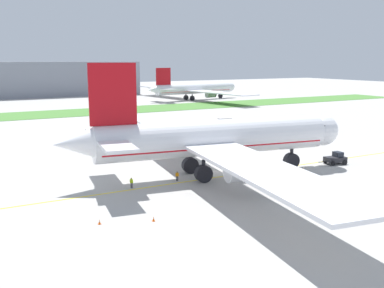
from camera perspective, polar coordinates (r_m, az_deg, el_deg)
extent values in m
plane|color=#ADAAA5|center=(76.49, 2.91, -3.64)|extent=(600.00, 600.00, 0.00)
cube|color=yellow|center=(74.09, 4.10, -4.13)|extent=(280.00, 0.36, 0.01)
cube|color=#4C8438|center=(167.31, -15.06, 3.89)|extent=(320.00, 24.00, 0.10)
cylinder|color=white|center=(72.87, 2.90, 0.85)|extent=(39.65, 11.23, 5.76)
cube|color=#B20C14|center=(73.05, 2.90, 0.07)|extent=(38.03, 10.55, 0.69)
sphere|color=white|center=(83.51, 16.38, 1.69)|extent=(5.48, 5.48, 5.48)
cone|color=white|center=(67.24, -14.74, 0.04)|extent=(6.97, 5.74, 4.90)
cube|color=#B20C14|center=(67.14, -10.13, 6.29)|extent=(7.07, 1.56, 9.22)
cube|color=white|center=(73.43, -11.39, 1.41)|extent=(5.57, 9.74, 0.40)
cube|color=white|center=(62.24, -9.66, -0.19)|extent=(5.57, 9.74, 0.40)
cube|color=white|center=(91.36, -3.36, 2.40)|extent=(13.51, 36.17, 0.46)
cube|color=white|center=(54.21, 9.64, -3.54)|extent=(13.51, 36.17, 0.46)
cylinder|color=#B7BABF|center=(84.56, -0.99, 0.55)|extent=(5.87, 3.91, 3.17)
cylinder|color=black|center=(85.50, 0.74, 0.66)|extent=(0.94, 3.36, 3.33)
cylinder|color=#B7BABF|center=(61.93, 6.85, -3.33)|extent=(5.87, 3.91, 3.17)
cylinder|color=black|center=(63.20, 9.06, -3.10)|extent=(0.94, 3.36, 3.33)
cylinder|color=black|center=(80.64, 12.64, -1.33)|extent=(0.60, 0.60, 2.23)
cylinder|color=black|center=(80.87, 12.61, -2.10)|extent=(2.88, 1.61, 2.74)
cylinder|color=black|center=(75.26, -0.24, -1.92)|extent=(0.60, 0.60, 2.23)
cylinder|color=black|center=(75.52, -0.24, -2.75)|extent=(2.88, 1.61, 2.74)
cylinder|color=black|center=(69.77, 1.49, -2.94)|extent=(0.60, 0.60, 2.23)
cylinder|color=black|center=(70.04, 1.49, -3.83)|extent=(2.88, 1.61, 2.74)
cube|color=black|center=(82.89, 15.93, 2.16)|extent=(2.61, 4.56, 1.04)
sphere|color=black|center=(71.04, -9.12, 0.89)|extent=(0.40, 0.40, 0.40)
sphere|color=black|center=(71.98, -5.80, 1.10)|extent=(0.40, 0.40, 0.40)
sphere|color=black|center=(73.16, -2.57, 1.30)|extent=(0.40, 0.40, 0.40)
sphere|color=black|center=(74.57, 0.54, 1.49)|extent=(0.40, 0.40, 0.40)
sphere|color=black|center=(76.19, 3.53, 1.67)|extent=(0.40, 0.40, 0.40)
sphere|color=black|center=(78.00, 6.39, 1.84)|extent=(0.40, 0.40, 0.40)
sphere|color=black|center=(80.00, 9.12, 1.99)|extent=(0.40, 0.40, 0.40)
sphere|color=black|center=(82.18, 11.70, 2.13)|extent=(0.40, 0.40, 0.40)
cube|color=#26262B|center=(86.45, 17.88, -1.87)|extent=(4.06, 2.74, 0.88)
cube|color=black|center=(86.62, 18.21, -1.26)|extent=(1.59, 1.87, 0.90)
cylinder|color=black|center=(84.83, 16.39, -2.22)|extent=(1.80, 0.37, 0.12)
cylinder|color=black|center=(84.89, 17.63, -2.38)|extent=(0.94, 0.47, 0.90)
cylinder|color=black|center=(86.60, 16.72, -2.08)|extent=(0.94, 0.47, 0.90)
cylinder|color=black|center=(86.53, 19.01, -2.22)|extent=(0.94, 0.47, 0.90)
cylinder|color=black|center=(88.21, 18.10, -1.93)|extent=(0.94, 0.47, 0.90)
cylinder|color=black|center=(70.95, -1.84, -4.45)|extent=(0.12, 0.12, 0.79)
cylinder|color=orange|center=(70.82, -1.73, -3.94)|extent=(0.09, 0.09, 0.50)
cylinder|color=black|center=(70.91, -1.99, -4.46)|extent=(0.12, 0.12, 0.79)
cylinder|color=orange|center=(70.72, -2.10, -3.97)|extent=(0.09, 0.09, 0.50)
cube|color=orange|center=(70.76, -1.92, -3.93)|extent=(0.46, 0.32, 0.56)
sphere|color=brown|center=(70.66, -1.92, -3.62)|extent=(0.21, 0.21, 0.21)
cylinder|color=black|center=(67.63, -7.69, -5.31)|extent=(0.12, 0.12, 0.82)
cylinder|color=#BFE519|center=(67.37, -7.60, -4.78)|extent=(0.10, 0.10, 0.52)
cylinder|color=black|center=(67.73, -7.83, -5.29)|extent=(0.12, 0.12, 0.82)
cylinder|color=#BFE519|center=(67.62, -7.94, -4.73)|extent=(0.10, 0.10, 0.52)
cube|color=#BFE519|center=(67.49, -7.77, -4.73)|extent=(0.44, 0.49, 0.58)
sphere|color=#8C6647|center=(67.38, -7.78, -4.39)|extent=(0.22, 0.22, 0.22)
cylinder|color=black|center=(74.95, 14.02, -3.94)|extent=(0.12, 0.12, 0.82)
cylinder|color=orange|center=(74.66, 13.99, -3.46)|extent=(0.10, 0.10, 0.52)
cylinder|color=black|center=(75.12, 14.08, -3.91)|extent=(0.12, 0.12, 0.82)
cylinder|color=orange|center=(75.08, 14.15, -3.39)|extent=(0.10, 0.10, 0.52)
cube|color=orange|center=(74.86, 14.07, -3.40)|extent=(0.49, 0.39, 0.58)
sphere|color=tan|center=(74.76, 14.09, -3.10)|extent=(0.22, 0.22, 0.22)
cube|color=#F2590C|center=(54.15, -11.78, -10.01)|extent=(0.36, 0.36, 0.03)
cone|color=#F2590C|center=(54.05, -11.79, -9.73)|extent=(0.28, 0.28, 0.55)
cylinder|color=white|center=(54.04, -11.79, -9.70)|extent=(0.17, 0.17, 0.06)
cube|color=#F2590C|center=(54.17, -4.95, -9.81)|extent=(0.36, 0.36, 0.03)
cone|color=#F2590C|center=(54.07, -4.95, -9.52)|extent=(0.28, 0.28, 0.55)
cylinder|color=white|center=(54.06, -4.95, -9.50)|extent=(0.17, 0.17, 0.06)
cube|color=white|center=(128.28, 4.22, 2.91)|extent=(4.15, 2.89, 2.21)
cube|color=white|center=(127.45, 3.20, 2.75)|extent=(1.86, 2.34, 1.69)
cube|color=#263347|center=(127.17, 2.91, 2.89)|extent=(0.44, 1.81, 0.74)
cylinder|color=black|center=(126.56, 3.37, 2.31)|extent=(0.94, 0.47, 0.90)
cylinder|color=black|center=(128.58, 3.03, 2.45)|extent=(0.94, 0.47, 0.90)
cylinder|color=black|center=(127.78, 4.78, 2.37)|extent=(0.94, 0.47, 0.90)
cylinder|color=black|center=(129.78, 4.42, 2.51)|extent=(0.94, 0.47, 0.90)
cylinder|color=white|center=(214.30, 0.36, 7.11)|extent=(42.88, 10.87, 4.77)
cube|color=#B20C14|center=(214.35, 0.36, 6.89)|extent=(41.13, 10.25, 0.57)
sphere|color=white|center=(228.70, 4.91, 7.30)|extent=(4.54, 4.54, 4.54)
cone|color=white|center=(200.96, -5.01, 6.93)|extent=(5.78, 4.77, 4.06)
cube|color=#B20C14|center=(203.65, -3.70, 8.65)|extent=(7.66, 1.58, 7.64)
cube|color=white|center=(207.47, -4.61, 7.16)|extent=(5.74, 8.24, 0.33)
cube|color=white|center=(199.48, -3.12, 7.03)|extent=(5.74, 8.24, 0.33)
cube|color=white|center=(230.65, -3.34, 7.20)|extent=(14.81, 39.32, 0.38)
cube|color=white|center=(196.26, 3.70, 6.58)|extent=(14.81, 39.32, 0.38)
cylinder|color=#B7BABF|center=(224.35, -1.83, 6.75)|extent=(4.87, 3.25, 2.63)
cylinder|color=black|center=(225.66, -1.36, 6.77)|extent=(0.79, 2.79, 2.76)
cylinder|color=#B7BABF|center=(203.79, 2.39, 6.34)|extent=(4.87, 3.25, 2.63)
cylinder|color=black|center=(205.23, 2.88, 6.37)|extent=(0.79, 2.79, 2.76)
cylinder|color=black|center=(224.69, 3.67, 6.41)|extent=(0.50, 0.50, 1.85)
cylinder|color=black|center=(224.76, 3.67, 6.18)|extent=(2.39, 1.34, 2.27)
cylinder|color=black|center=(214.50, -0.78, 6.23)|extent=(0.50, 0.50, 1.85)
cylinder|color=black|center=(214.58, -0.78, 5.98)|extent=(2.39, 1.34, 2.27)
cylinder|color=black|center=(210.49, 0.03, 6.14)|extent=(0.50, 0.50, 1.85)
cylinder|color=black|center=(210.57, 0.03, 5.89)|extent=(2.39, 1.34, 2.27)
cube|color=gray|center=(245.23, -20.93, 7.72)|extent=(120.89, 20.00, 18.00)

